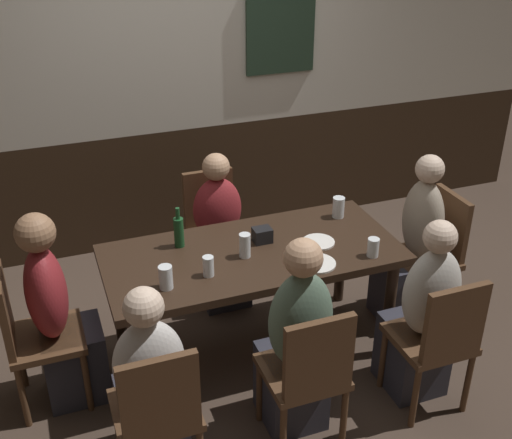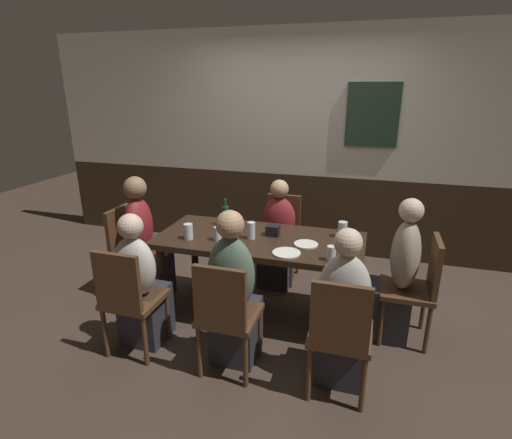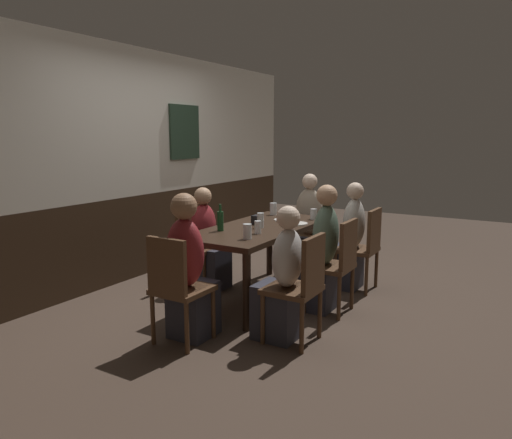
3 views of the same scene
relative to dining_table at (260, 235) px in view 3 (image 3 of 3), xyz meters
The scene contains 24 objects.
ground_plane 0.66m from the dining_table, ahead, with size 12.00×12.00×0.00m, color #423328.
wall_back 1.77m from the dining_table, 89.81° to the left, with size 6.40×0.13×2.60m.
dining_table is the anchor object (origin of this frame).
chair_head_west 1.30m from the dining_table, behind, with size 0.40×0.40×0.88m.
chair_left_near 1.13m from the dining_table, 133.27° to the right, with size 0.40×0.40×0.88m.
chair_mid_far 0.83m from the dining_table, 90.00° to the left, with size 0.40×0.40×0.88m.
chair_right_near 1.13m from the dining_table, 46.73° to the right, with size 0.40×0.40×0.88m.
chair_head_east 1.30m from the dining_table, ahead, with size 0.40×0.40×0.88m.
chair_mid_near 0.83m from the dining_table, 90.00° to the right, with size 0.40×0.40×0.88m.
person_head_west 1.14m from the dining_table, behind, with size 0.37×0.34×1.20m.
person_left_near 1.03m from the dining_table, 139.67° to the right, with size 0.34×0.37×1.10m.
person_mid_far 0.68m from the dining_table, 90.00° to the left, with size 0.34×0.37×1.09m.
person_right_near 1.03m from the dining_table, 40.41° to the right, with size 0.34×0.37×1.15m.
person_head_east 1.14m from the dining_table, ahead, with size 0.37×0.34×1.18m.
person_mid_near 0.67m from the dining_table, 90.00° to the right, with size 0.34×0.37×1.19m.
beer_glass_half 0.16m from the dining_table, 147.23° to the right, with size 0.07×0.07×0.15m.
highball_clear 0.71m from the dining_table, 24.68° to the right, with size 0.07×0.07×0.11m.
tumbler_short 0.38m from the dining_table, 153.10° to the right, with size 0.06×0.06×0.12m.
pint_glass_pale 0.62m from the dining_table, 160.54° to the right, with size 0.08×0.08×0.13m.
pint_glass_stout 0.72m from the dining_table, 18.01° to the left, with size 0.08×0.08×0.14m.
beer_bottle_green 0.48m from the dining_table, 151.64° to the left, with size 0.06×0.06×0.25m.
plate_white_large 0.41m from the dining_table, 42.01° to the right, with size 0.22×0.22×0.01m, color white.
plate_white_small 0.42m from the dining_table, ahead, with size 0.20×0.20×0.01m, color white.
condiment_caddy 0.18m from the dining_table, 42.46° to the left, with size 0.11×0.09×0.09m, color black.
Camera 3 is at (-4.05, -2.36, 1.64)m, focal length 33.69 mm.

